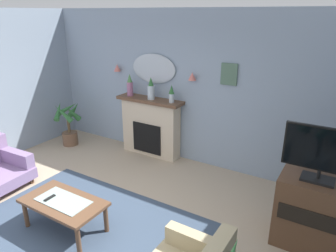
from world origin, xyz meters
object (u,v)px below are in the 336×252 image
(coffee_table, at_px, (64,205))
(tv_remote, at_px, (50,198))
(mantel_vase_left, at_px, (172,94))
(mantel_vase_right, at_px, (130,86))
(framed_picture, at_px, (229,74))
(tv_flatscreen, at_px, (323,153))
(tv_cabinet, at_px, (311,212))
(wall_mirror, at_px, (154,69))
(fireplace, at_px, (150,127))
(mantel_vase_centre, at_px, (151,90))
(wall_sconce_left, at_px, (117,68))
(potted_plant_tall_palm, at_px, (69,124))
(wall_sconce_right, at_px, (192,76))

(coffee_table, height_order, tv_remote, tv_remote)
(mantel_vase_left, bearing_deg, mantel_vase_right, 180.00)
(framed_picture, relative_size, tv_flatscreen, 0.43)
(tv_cabinet, bearing_deg, coffee_table, -153.40)
(coffee_table, relative_size, tv_remote, 6.88)
(mantel_vase_right, distance_m, wall_mirror, 0.59)
(wall_mirror, height_order, framed_picture, wall_mirror)
(mantel_vase_left, xyz_separation_m, tv_flatscreen, (2.63, -1.14, -0.08))
(fireplace, distance_m, wall_mirror, 1.15)
(mantel_vase_centre, relative_size, wall_sconce_left, 3.02)
(mantel_vase_left, bearing_deg, tv_flatscreen, -23.43)
(wall_mirror, distance_m, tv_remote, 3.01)
(wall_sconce_left, bearing_deg, tv_remote, -68.85)
(wall_sconce_left, xyz_separation_m, framed_picture, (2.35, 0.06, 0.09))
(mantel_vase_left, height_order, potted_plant_tall_palm, mantel_vase_left)
(mantel_vase_centre, bearing_deg, framed_picture, 7.08)
(wall_sconce_right, relative_size, tv_remote, 0.88)
(wall_mirror, relative_size, coffee_table, 0.87)
(fireplace, height_order, tv_remote, fireplace)
(tv_remote, distance_m, potted_plant_tall_palm, 2.84)
(mantel_vase_left, xyz_separation_m, framed_picture, (1.00, 0.18, 0.42))
(wall_mirror, height_order, tv_cabinet, wall_mirror)
(mantel_vase_centre, relative_size, wall_mirror, 0.44)
(coffee_table, height_order, potted_plant_tall_palm, potted_plant_tall_palm)
(fireplace, distance_m, tv_remote, 2.60)
(mantel_vase_left, height_order, tv_remote, mantel_vase_left)
(mantel_vase_centre, distance_m, wall_mirror, 0.41)
(wall_mirror, xyz_separation_m, tv_flatscreen, (3.13, -1.31, -0.46))
(wall_sconce_left, distance_m, potted_plant_tall_palm, 1.62)
(mantel_vase_centre, bearing_deg, potted_plant_tall_palm, -164.62)
(wall_sconce_right, distance_m, potted_plant_tall_palm, 2.94)
(mantel_vase_left, bearing_deg, wall_mirror, 161.22)
(wall_sconce_right, bearing_deg, tv_flatscreen, -28.92)
(mantel_vase_left, distance_m, wall_sconce_left, 1.40)
(wall_sconce_left, bearing_deg, coffee_table, -65.04)
(fireplace, height_order, tv_flatscreen, tv_flatscreen)
(tv_flatscreen, bearing_deg, coffee_table, -153.75)
(fireplace, height_order, mantel_vase_centre, mantel_vase_centre)
(potted_plant_tall_palm, bearing_deg, tv_flatscreen, -7.49)
(mantel_vase_centre, distance_m, tv_flatscreen, 3.29)
(mantel_vase_left, height_order, framed_picture, framed_picture)
(tv_remote, relative_size, tv_cabinet, 0.18)
(fireplace, distance_m, mantel_vase_centre, 0.78)
(mantel_vase_left, xyz_separation_m, wall_mirror, (-0.50, 0.17, 0.38))
(tv_remote, distance_m, tv_cabinet, 3.28)
(mantel_vase_left, xyz_separation_m, potted_plant_tall_palm, (-2.26, -0.50, -0.86))
(mantel_vase_centre, bearing_deg, tv_flatscreen, -20.31)
(wall_mirror, relative_size, wall_sconce_right, 6.86)
(tv_flatscreen, bearing_deg, fireplace, 159.53)
(tv_flatscreen, xyz_separation_m, potted_plant_tall_palm, (-4.89, 0.64, -0.78))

